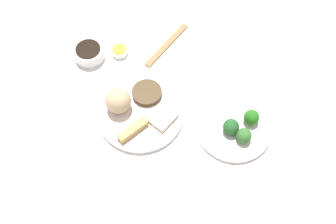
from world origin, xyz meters
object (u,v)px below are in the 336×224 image
Objects in this scene: main_plate at (141,114)px; soy_sauce_bowl at (89,53)px; sauce_ramekin_hot_mustard at (120,51)px; broccoli_plate at (233,128)px; chopsticks_pair at (167,45)px.

soy_sauce_bowl is (-0.25, 0.14, 0.01)m from main_plate.
soy_sauce_bowl reaches higher than sauce_ramekin_hot_mustard.
main_plate is 0.26m from sauce_ramekin_hot_mustard.
main_plate is 0.29m from broccoli_plate.
chopsticks_pair is at bearing 95.77° from main_plate.
sauce_ramekin_hot_mustard is (-0.45, 0.13, 0.00)m from broccoli_plate.
sauce_ramekin_hot_mustard is (-0.17, 0.20, 0.00)m from main_plate.
chopsticks_pair is (-0.31, 0.23, -0.00)m from broccoli_plate.
main_plate is 1.19× the size of chopsticks_pair.
sauce_ramekin_hot_mustard is at bearing -146.12° from chopsticks_pair.
sauce_ramekin_hot_mustard is 0.17m from chopsticks_pair.
broccoli_plate is 4.07× the size of sauce_ramekin_hot_mustard.
main_plate is 4.71× the size of sauce_ramekin_hot_mustard.
main_plate reaches higher than chopsticks_pair.
sauce_ramekin_hot_mustard reaches higher than chopsticks_pair.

